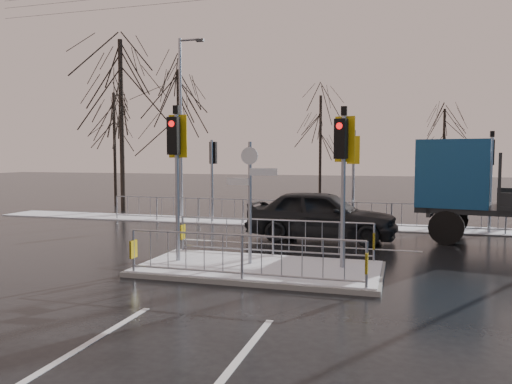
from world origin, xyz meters
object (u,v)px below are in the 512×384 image
(flatbed_truck, at_px, (488,188))
(street_lamp_left, at_px, (182,120))
(car_far_lane, at_px, (321,215))
(traffic_island, at_px, (259,256))

(flatbed_truck, distance_m, street_lamp_left, 13.21)
(car_far_lane, relative_size, street_lamp_left, 0.62)
(traffic_island, xyz_separation_m, street_lamp_left, (-6.42, 9.49, 4.10))
(car_far_lane, relative_size, flatbed_truck, 0.66)
(traffic_island, relative_size, flatbed_truck, 0.78)
(traffic_island, distance_m, street_lamp_left, 12.17)
(car_far_lane, xyz_separation_m, street_lamp_left, (-7.19, 4.46, 3.63))
(car_far_lane, height_order, street_lamp_left, street_lamp_left)
(car_far_lane, distance_m, flatbed_truck, 5.57)
(traffic_island, relative_size, car_far_lane, 1.19)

